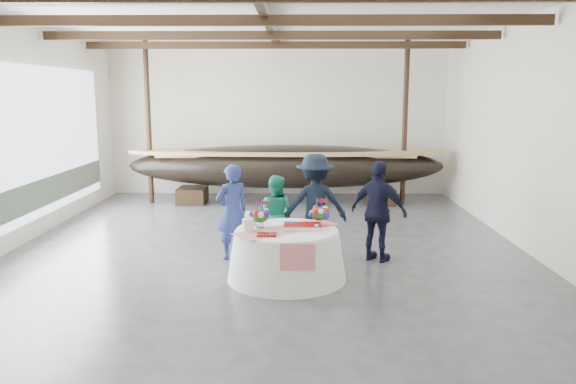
{
  "coord_description": "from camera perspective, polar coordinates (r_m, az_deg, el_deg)",
  "views": [
    {
      "loc": [
        0.56,
        -10.91,
        3.03
      ],
      "look_at": [
        0.4,
        -0.61,
        1.21
      ],
      "focal_mm": 35.0,
      "sensor_mm": 36.0,
      "label": 1
    }
  ],
  "objects": [
    {
      "name": "floor",
      "position": [
        11.34,
        -1.99,
        -5.49
      ],
      "size": [
        10.0,
        12.0,
        0.01
      ],
      "primitive_type": "cube",
      "color": "#3D3D42",
      "rests_on": "ground"
    },
    {
      "name": "guest_man_left",
      "position": [
        10.59,
        2.75,
        -1.27
      ],
      "size": [
        1.32,
        0.87,
        1.91
      ],
      "primitive_type": "imported",
      "rotation": [
        0.0,
        0.0,
        3.27
      ],
      "color": "black",
      "rests_on": "ground"
    },
    {
      "name": "guest_man_right",
      "position": [
        10.26,
        9.19,
        -1.98
      ],
      "size": [
        1.14,
        0.97,
        1.84
      ],
      "primitive_type": "imported",
      "rotation": [
        0.0,
        0.0,
        2.55
      ],
      "color": "black",
      "rests_on": "ground"
    },
    {
      "name": "tabletop_items",
      "position": [
        9.26,
        -0.16,
        -2.71
      ],
      "size": [
        1.77,
        1.54,
        0.4
      ],
      "color": "red",
      "rests_on": "banquet_table"
    },
    {
      "name": "wall_back",
      "position": [
        16.94,
        -1.01,
        7.38
      ],
      "size": [
        10.0,
        0.02,
        4.5
      ],
      "primitive_type": "cube",
      "color": "silver",
      "rests_on": "ground"
    },
    {
      "name": "banquet_table",
      "position": [
        9.27,
        -0.14,
        -6.33
      ],
      "size": [
        1.96,
        1.96,
        0.84
      ],
      "color": "white",
      "rests_on": "ground"
    },
    {
      "name": "wall_left",
      "position": [
        12.27,
        -26.18,
        5.36
      ],
      "size": [
        0.02,
        12.0,
        4.5
      ],
      "primitive_type": "cube",
      "color": "silver",
      "rests_on": "ground"
    },
    {
      "name": "pavilion_structure",
      "position": [
        11.74,
        -1.91,
        14.77
      ],
      "size": [
        9.8,
        11.76,
        4.5
      ],
      "color": "black",
      "rests_on": "ground"
    },
    {
      "name": "guest_woman_teal",
      "position": [
        10.65,
        -1.32,
        -2.31
      ],
      "size": [
        0.87,
        0.76,
        1.51
      ],
      "primitive_type": "imported",
      "rotation": [
        0.0,
        0.0,
        2.85
      ],
      "color": "#1B8C6B",
      "rests_on": "ground"
    },
    {
      "name": "wall_right",
      "position": [
        11.8,
        23.09,
        5.44
      ],
      "size": [
        0.02,
        12.0,
        4.5
      ],
      "primitive_type": "cube",
      "color": "silver",
      "rests_on": "ground"
    },
    {
      "name": "open_bay",
      "position": [
        13.18,
        -23.89,
        3.93
      ],
      "size": [
        0.03,
        7.0,
        3.2
      ],
      "color": "silver",
      "rests_on": "ground"
    },
    {
      "name": "longboat_display",
      "position": [
        15.5,
        -0.22,
        2.65
      ],
      "size": [
        8.71,
        1.74,
        1.63
      ],
      "color": "black",
      "rests_on": "ground"
    },
    {
      "name": "wall_front",
      "position": [
        5.0,
        -5.56,
        1.01
      ],
      "size": [
        10.0,
        0.02,
        4.5
      ],
      "primitive_type": "cube",
      "color": "silver",
      "rests_on": "ground"
    },
    {
      "name": "guest_woman_blue",
      "position": [
        10.36,
        -5.7,
        -1.99
      ],
      "size": [
        0.77,
        0.71,
        1.76
      ],
      "primitive_type": "imported",
      "rotation": [
        0.0,
        0.0,
        3.74
      ],
      "color": "navy",
      "rests_on": "ground"
    },
    {
      "name": "ceiling",
      "position": [
        11.02,
        -2.13,
        17.68
      ],
      "size": [
        10.0,
        12.0,
        0.01
      ],
      "primitive_type": "cube",
      "color": "white",
      "rests_on": "wall_back"
    }
  ]
}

